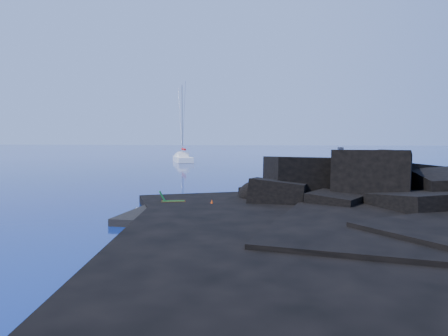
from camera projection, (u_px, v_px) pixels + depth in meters
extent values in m
plane|color=#040D3B|center=(123.00, 218.00, 22.66)|extent=(400.00, 400.00, 0.00)
cube|color=black|center=(210.00, 218.00, 22.68)|extent=(9.08, 6.86, 0.70)
cube|color=white|center=(220.00, 215.00, 21.55)|extent=(2.06, 1.46, 0.05)
cone|color=#D9400B|center=(212.00, 204.00, 23.68)|extent=(0.35, 0.35, 0.49)
cube|color=black|center=(341.00, 149.00, 152.66)|extent=(1.51, 4.65, 0.62)
cube|color=#25252A|center=(385.00, 152.00, 124.07)|extent=(2.86, 5.20, 0.66)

